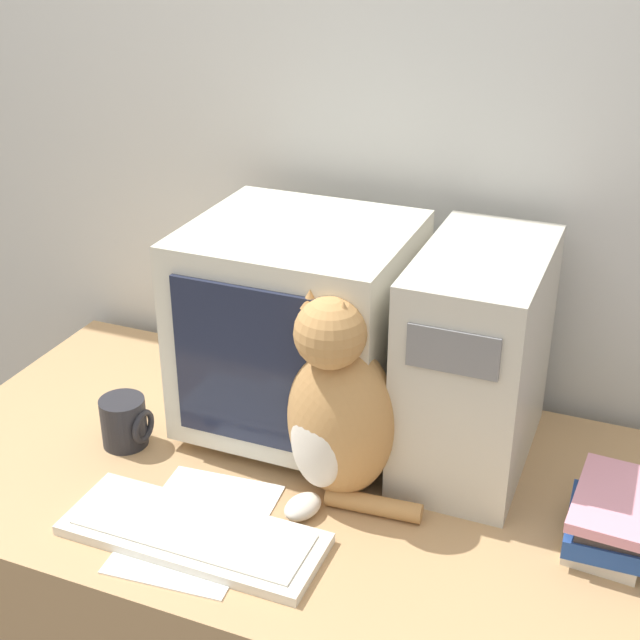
{
  "coord_description": "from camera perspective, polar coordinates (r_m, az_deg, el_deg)",
  "views": [
    {
      "loc": [
        0.56,
        -0.84,
        1.76
      ],
      "look_at": [
        0.03,
        0.47,
        1.06
      ],
      "focal_mm": 50.0,
      "sensor_mm": 36.0,
      "label": 1
    }
  ],
  "objects": [
    {
      "name": "cat",
      "position": [
        1.53,
        1.18,
        -5.87
      ],
      "size": [
        0.28,
        0.26,
        0.39
      ],
      "rotation": [
        0.0,
        0.0,
        -0.32
      ],
      "color": "#B7844C",
      "rests_on": "desk"
    },
    {
      "name": "mug",
      "position": [
        1.76,
        -12.37,
        -6.4
      ],
      "size": [
        0.09,
        0.09,
        0.1
      ],
      "color": "#232328",
      "rests_on": "desk"
    },
    {
      "name": "desk",
      "position": [
        1.92,
        -1.74,
        -19.11
      ],
      "size": [
        1.41,
        0.78,
        0.78
      ],
      "color": "tan",
      "rests_on": "ground_plane"
    },
    {
      "name": "wall_back",
      "position": [
        1.85,
        3.7,
        10.27
      ],
      "size": [
        7.0,
        0.05,
        2.5
      ],
      "color": "silver",
      "rests_on": "ground_plane"
    },
    {
      "name": "pen",
      "position": [
        1.61,
        -9.44,
        -11.38
      ],
      "size": [
        0.15,
        0.05,
        0.01
      ],
      "color": "black",
      "rests_on": "desk"
    },
    {
      "name": "book_stack",
      "position": [
        1.55,
        18.32,
        -12.1
      ],
      "size": [
        0.16,
        0.21,
        0.1
      ],
      "color": "beige",
      "rests_on": "desk"
    },
    {
      "name": "keyboard",
      "position": [
        1.53,
        -8.12,
        -13.38
      ],
      "size": [
        0.44,
        0.16,
        0.02
      ],
      "color": "silver",
      "rests_on": "desk"
    },
    {
      "name": "paper_sheet",
      "position": [
        1.55,
        -7.82,
        -12.99
      ],
      "size": [
        0.24,
        0.31,
        0.0
      ],
      "color": "white",
      "rests_on": "desk"
    },
    {
      "name": "computer_tower",
      "position": [
        1.63,
        9.96,
        -2.48
      ],
      "size": [
        0.21,
        0.39,
        0.41
      ],
      "color": "beige",
      "rests_on": "desk"
    },
    {
      "name": "crt_monitor",
      "position": [
        1.69,
        -1.29,
        -0.49
      ],
      "size": [
        0.4,
        0.38,
        0.42
      ],
      "color": "beige",
      "rests_on": "desk"
    }
  ]
}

